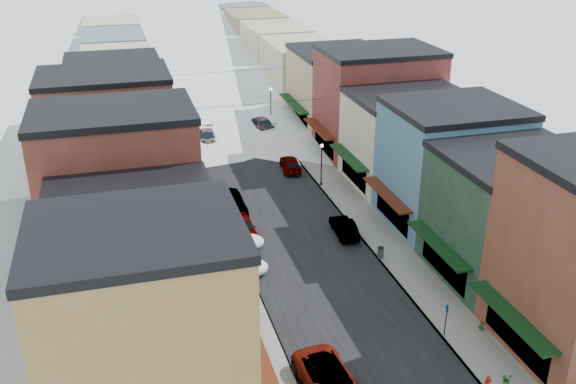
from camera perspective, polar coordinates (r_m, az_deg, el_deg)
road at (r=88.31m, az=-6.31°, el=7.36°), size 10.00×160.00×0.01m
sidewalk_left at (r=87.53m, az=-10.60°, el=6.99°), size 3.20×160.00×0.15m
sidewalk_right at (r=89.54m, az=-2.11°, el=7.77°), size 3.20×160.00×0.15m
curb_left at (r=87.67m, az=-9.58°, el=7.10°), size 0.10×160.00×0.15m
curb_right at (r=89.20m, az=-3.09°, el=7.69°), size 0.10×160.00×0.15m
bldg_l_yellow at (r=33.70m, az=-12.63°, el=-11.67°), size 11.30×8.70×11.50m
bldg_l_cream at (r=41.43m, az=-13.34°, el=-6.09°), size 11.30×8.20×9.50m
bldg_l_brick_near at (r=47.96m, az=-14.68°, el=0.06°), size 12.30×8.20×12.50m
bldg_l_grayblue at (r=56.49m, az=-14.31°, el=1.87°), size 11.30×9.20×9.00m
bldg_l_brick_far at (r=64.65m, az=-15.64°, el=5.48°), size 13.30×9.20×11.00m
bldg_l_tan at (r=74.37m, az=-15.00°, el=7.52°), size 11.30×11.20×10.00m
bldg_r_green at (r=48.89m, az=19.16°, el=-1.99°), size 11.30×9.20×9.50m
bldg_r_blue at (r=55.60m, az=14.17°, el=2.36°), size 11.30×9.20×10.50m
bldg_r_cream at (r=63.50m, az=10.61°, el=4.68°), size 12.30×9.20×9.00m
bldg_r_brick_far at (r=71.11m, az=7.93°, el=8.01°), size 13.30×9.20×11.50m
bldg_r_tan at (r=79.96m, az=4.40°, el=9.21°), size 11.30×11.20×9.50m
distant_blocks at (r=109.50m, az=-8.52°, el=12.65°), size 34.00×55.00×8.00m
overhead_cables at (r=74.79m, az=-4.86°, el=9.30°), size 16.40×15.04×0.04m
car_white_suv at (r=37.43m, az=3.77°, el=-16.46°), size 3.26×6.18×1.66m
car_silver_sedan at (r=53.43m, az=-3.95°, el=-3.15°), size 1.87×4.45×1.50m
car_dark_hatch at (r=57.68m, az=-5.08°, el=-0.96°), size 2.30×5.23×1.67m
car_silver_wagon at (r=74.95m, az=-7.21°, el=4.86°), size 2.60×5.31×1.49m
car_green_sedan at (r=53.61m, az=5.01°, el=-3.14°), size 1.76×4.38×1.41m
car_gray_suv at (r=66.50m, az=0.21°, el=2.55°), size 2.28×4.65×1.53m
car_black_sedan at (r=78.91m, az=-2.51°, el=6.10°), size 3.09×6.10×1.70m
car_lane_silver at (r=83.31m, az=-6.81°, el=6.84°), size 1.86×4.35×1.46m
car_lane_white at (r=100.29m, az=-6.95°, el=9.80°), size 2.62×5.55×1.53m
fire_hydrant at (r=39.46m, az=17.33°, el=-15.84°), size 0.45×0.34×0.78m
parking_sign at (r=42.21m, az=13.88°, el=-10.78°), size 0.06×0.31×2.29m
trash_can at (r=50.39m, az=8.22°, el=-5.34°), size 0.52×0.52×0.88m
streetlamp_near at (r=62.03m, az=3.00°, el=2.93°), size 0.35×0.35×4.23m
streetlamp_far at (r=79.87m, az=-1.55°, el=8.05°), size 0.39×0.39×4.74m
planter_near at (r=40.07m, az=18.83°, el=-15.46°), size 0.67×0.63×0.61m
planter_far at (r=43.92m, az=16.79°, el=-11.31°), size 0.46×0.46×0.59m
snow_pile_near at (r=48.17m, az=-3.24°, el=-6.72°), size 2.47×2.72×1.05m
snow_pile_mid at (r=51.64m, az=-3.55°, el=-4.46°), size 2.53×2.76×1.07m
snow_pile_far at (r=60.31m, az=-6.13°, el=-0.21°), size 2.40×2.68×1.01m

